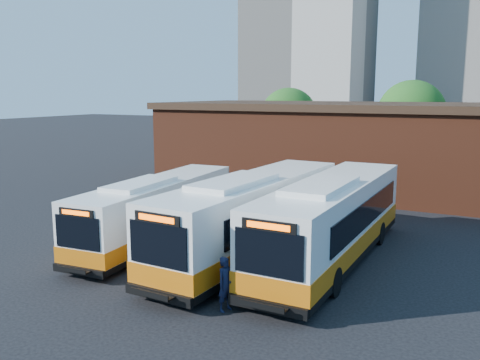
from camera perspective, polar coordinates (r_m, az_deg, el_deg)
The scene contains 8 objects.
ground at distance 21.57m, azimuth -1.63°, elevation -9.68°, with size 220.00×220.00×0.00m, color black.
bus_midwest at distance 24.86m, azimuth -9.23°, elevation -3.64°, with size 3.23×11.92×3.21m.
bus_mideast at distance 22.49m, azimuth 1.41°, elevation -4.37°, with size 3.52×13.72×3.70m.
bus_east at distance 22.05m, azimuth 10.28°, elevation -4.83°, with size 3.00×13.62×3.69m.
transit_worker at distance 17.19m, azimuth -1.61°, elevation -11.59°, with size 0.68×0.44×1.85m, color black.
depot_building at distance 39.25m, azimuth 12.55°, elevation 3.86°, with size 28.60×12.60×6.40m.
tree_west at distance 53.66m, azimuth 5.47°, elevation 7.09°, with size 6.00×6.00×7.65m.
tree_mid at distance 52.43m, azimuth 18.68°, elevation 7.03°, with size 6.56×6.56×8.36m.
Camera 1 is at (9.80, -17.80, 7.22)m, focal length 38.00 mm.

